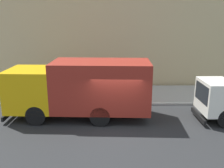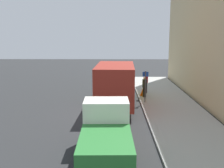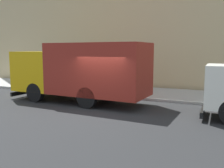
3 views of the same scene
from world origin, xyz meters
name	(u,v)px [view 1 (image 1 of 3)]	position (x,y,z in m)	size (l,w,h in m)	color
ground	(116,126)	(0.00, 0.00, 0.00)	(80.00, 80.00, 0.00)	#272829
sidewalk	(115,94)	(5.08, 0.00, 0.07)	(4.16, 30.00, 0.14)	#AAAAA4
building_facade	(114,6)	(7.66, 0.00, 6.17)	(0.50, 30.00, 12.33)	tan
large_utility_truck	(81,87)	(1.12, 1.89, 1.74)	(2.76, 7.78, 3.16)	#E4AE0D
pedestrian_walking	(24,87)	(3.73, 5.94, 1.04)	(0.50, 0.50, 1.70)	#4A414A
pedestrian_standing	(47,88)	(3.47, 4.37, 1.02)	(0.41, 0.41, 1.67)	black
traffic_cone_orange	(40,97)	(3.35, 4.84, 0.42)	(0.39, 0.39, 0.56)	orange
street_sign_post	(74,80)	(3.32, 2.61, 1.55)	(0.44, 0.08, 2.37)	#4C5156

